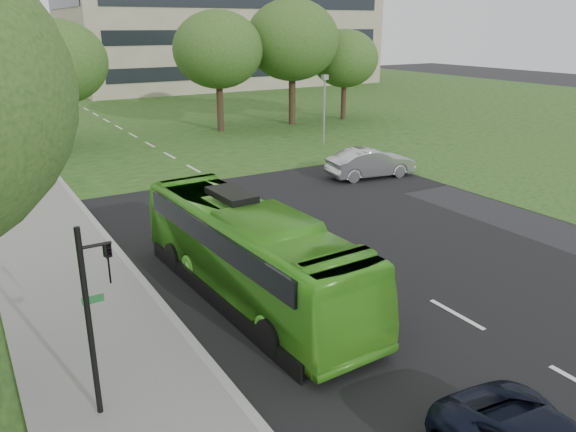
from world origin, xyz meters
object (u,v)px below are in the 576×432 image
object	(u,v)px
bus	(249,252)
tree_park_c	(218,50)
tree_park_b	(58,62)
camera_pole	(324,100)
traffic_light	(94,310)
sedan	(371,163)
tree_park_d	(292,40)
tree_park_e	(345,59)

from	to	relation	value
bus	tree_park_c	bearing A→B (deg)	64.77
tree_park_b	bus	xyz separation A→B (m)	(0.51, -25.77, -4.15)
tree_park_b	bus	world-z (taller)	tree_park_b
tree_park_c	camera_pole	bearing A→B (deg)	-64.86
traffic_light	camera_pole	bearing A→B (deg)	32.41
camera_pole	sedan	bearing A→B (deg)	-125.77
sedan	traffic_light	bearing A→B (deg)	134.02
tree_park_d	sedan	size ratio (longest dim) A/B	2.06
bus	tree_park_e	bearing A→B (deg)	46.49
tree_park_d	bus	size ratio (longest dim) A/B	0.96
tree_park_c	tree_park_e	size ratio (longest dim) A/B	1.19
tree_park_c	tree_park_e	bearing A→B (deg)	-1.62
tree_park_b	camera_pole	xyz separation A→B (m)	(15.45, -7.89, -2.55)
traffic_light	tree_park_c	bearing A→B (deg)	47.24
sedan	traffic_light	size ratio (longest dim) A/B	1.12
tree_park_b	traffic_light	xyz separation A→B (m)	(-4.65, -29.17, -3.07)
tree_park_d	tree_park_e	size ratio (longest dim) A/B	1.31
tree_park_c	sedan	size ratio (longest dim) A/B	1.87
tree_park_b	tree_park_c	bearing A→B (deg)	2.60
tree_park_c	traffic_light	size ratio (longest dim) A/B	2.10
tree_park_b	sedan	bearing A→B (deg)	-52.79
tree_park_c	tree_park_b	bearing A→B (deg)	-177.40
sedan	bus	bearing A→B (deg)	135.18
tree_park_c	sedan	xyz separation A→B (m)	(1.09, -17.09, -5.29)
tree_park_c	tree_park_d	xyz separation A→B (m)	(6.34, -0.29, 0.60)
tree_park_e	camera_pole	xyz separation A→B (m)	(-7.60, -8.09, -2.11)
traffic_light	sedan	bearing A→B (deg)	21.94
tree_park_e	bus	xyz separation A→B (m)	(-22.53, -25.97, -3.70)
tree_park_c	bus	xyz separation A→B (m)	(-10.99, -26.30, -4.65)
tree_park_c	traffic_light	world-z (taller)	tree_park_c
tree_park_e	camera_pole	size ratio (longest dim) A/B	1.61
tree_park_d	camera_pole	world-z (taller)	tree_park_d
tree_park_c	tree_park_d	world-z (taller)	tree_park_d
tree_park_e	bus	bearing A→B (deg)	-130.95
tree_park_c	tree_park_e	distance (m)	11.59
tree_park_d	sedan	distance (m)	18.57
sedan	tree_park_e	bearing A→B (deg)	-24.10
bus	sedan	size ratio (longest dim) A/B	2.14
traffic_light	tree_park_d	bearing A→B (deg)	38.37
tree_park_e	camera_pole	distance (m)	11.29
tree_park_c	traffic_light	bearing A→B (deg)	-118.54
tree_park_b	tree_park_c	size ratio (longest dim) A/B	0.92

